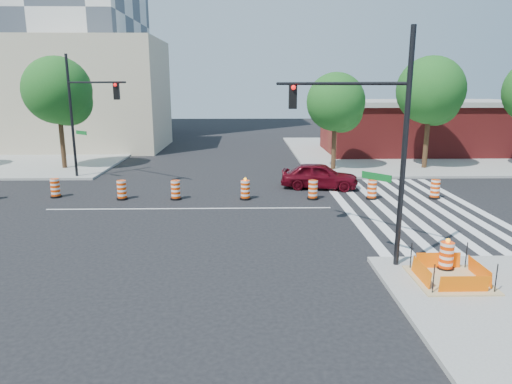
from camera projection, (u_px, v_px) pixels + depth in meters
ground at (189, 209)px, 22.50m from camera, size 120.00×120.00×0.00m
sidewalk_ne at (417, 152)px, 40.40m from camera, size 22.00×22.00×0.15m
sidewalk_nw at (6, 154)px, 39.58m from camera, size 22.00×22.00×0.15m
crosswalk_east at (409, 207)px, 22.75m from camera, size 6.75×13.50×0.01m
lane_centerline at (189, 209)px, 22.50m from camera, size 14.00×0.12×0.01m
excavation_pit at (450, 278)px, 13.90m from camera, size 2.20×2.20×0.90m
brick_storefront at (419, 127)px, 39.88m from camera, size 16.50×8.50×4.60m
beige_midrise at (87, 95)px, 42.47m from camera, size 14.00×10.00×10.00m
red_coupe at (319, 176)px, 26.72m from camera, size 4.71×2.58×1.52m
signal_pole_se at (363, 125)px, 15.27m from camera, size 3.85×4.40×7.56m
signal_pole_nw at (85, 106)px, 27.75m from camera, size 4.58×3.76×7.66m
pit_drum at (446, 257)px, 14.62m from camera, size 0.54×0.54×1.07m
tree_north_b at (59, 94)px, 31.55m from camera, size 4.64×4.64×7.89m
tree_north_c at (336, 105)px, 31.30m from camera, size 4.00×4.00×6.80m
tree_north_d at (431, 94)px, 31.61m from camera, size 4.65×4.65×7.91m
median_drum_1 at (55, 189)px, 24.64m from camera, size 0.60×0.60×1.02m
median_drum_2 at (122, 191)px, 24.19m from camera, size 0.60×0.60×1.02m
median_drum_3 at (176, 191)px, 24.18m from camera, size 0.60×0.60×1.02m
median_drum_4 at (245, 190)px, 24.20m from camera, size 0.60×0.60×1.18m
median_drum_5 at (313, 190)px, 24.23m from camera, size 0.60×0.60×1.02m
median_drum_6 at (372, 190)px, 24.24m from camera, size 0.60×0.60×1.02m
median_drum_7 at (435, 190)px, 24.37m from camera, size 0.60×0.60×1.02m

